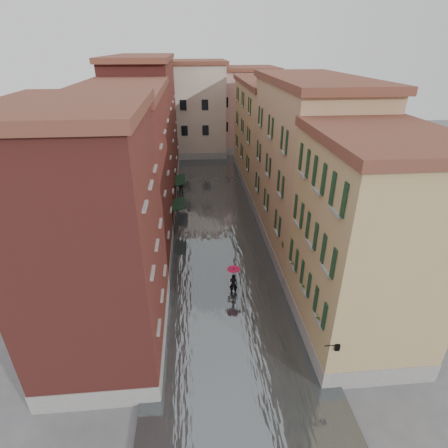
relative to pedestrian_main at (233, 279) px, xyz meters
name	(u,v)px	position (x,y,z in m)	size (l,w,h in m)	color
ground	(230,314)	(-0.45, -2.04, -1.24)	(120.00, 120.00, 0.00)	#545456
floodwater	(216,222)	(-0.45, 10.96, -1.14)	(10.00, 60.00, 0.20)	#4B5053
building_left_near	(94,249)	(-7.45, -4.04, 5.26)	(6.00, 8.00, 13.00)	maroon
building_left_mid	(129,178)	(-7.45, 6.96, 5.01)	(6.00, 14.00, 12.50)	maroon
building_left_far	(148,128)	(-7.45, 21.96, 5.76)	(6.00, 16.00, 14.00)	maroon
building_right_near	(364,249)	(6.55, -4.04, 4.51)	(6.00, 8.00, 11.50)	tan
building_right_mid	(305,170)	(6.55, 6.96, 5.26)	(6.00, 14.00, 13.00)	tan
building_right_far	(267,136)	(6.55, 21.96, 4.51)	(6.00, 16.00, 11.50)	tan
building_end_cream	(184,111)	(-3.45, 35.96, 5.26)	(12.00, 9.00, 13.00)	beige
building_end_pink	(241,111)	(5.55, 37.96, 4.76)	(10.00, 9.00, 12.00)	tan
awning_near	(178,205)	(-3.94, 10.07, 1.21)	(1.09, 2.73, 2.80)	black
awning_far	(180,180)	(-3.93, 16.45, 1.23)	(1.09, 3.41, 2.80)	black
wall_lantern	(337,347)	(3.88, -8.04, 1.76)	(0.71, 0.22, 0.35)	black
window_planters	(295,260)	(3.67, -1.45, 2.27)	(0.59, 10.70, 0.84)	brown
pedestrian_main	(233,279)	(0.00, 0.00, 0.00)	(0.93, 0.93, 2.06)	black
pedestrian_far	(182,188)	(-3.83, 18.15, -0.33)	(0.89, 0.69, 1.83)	black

